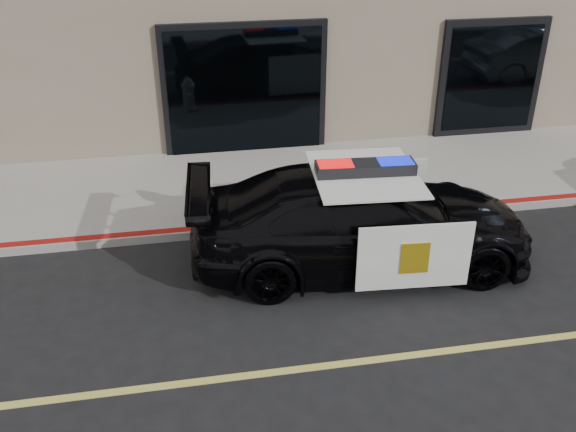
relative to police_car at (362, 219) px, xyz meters
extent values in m
plane|color=black|center=(-0.24, -2.29, -0.78)|extent=(120.00, 120.00, 0.00)
cube|color=gray|center=(-0.24, 2.96, -0.70)|extent=(60.00, 3.50, 0.15)
imported|color=black|center=(0.00, 0.00, -0.01)|extent=(2.88, 5.61, 1.54)
cube|color=white|center=(0.43, -1.14, -0.03)|extent=(1.64, 0.15, 1.03)
cube|color=white|center=(0.58, 1.07, -0.03)|extent=(1.64, 0.15, 1.03)
cube|color=white|center=(0.00, 0.00, 0.77)|extent=(1.66, 1.95, 0.03)
cube|color=gold|center=(0.43, -1.17, -0.03)|extent=(0.41, 0.04, 0.49)
cube|color=black|center=(0.00, 0.00, 0.86)|extent=(1.50, 0.49, 0.18)
cube|color=red|center=(-0.45, 0.03, 0.88)|extent=(0.54, 0.37, 0.17)
cube|color=#0C19CC|center=(0.45, -0.03, 0.88)|extent=(0.54, 0.37, 0.17)
cylinder|color=silver|center=(-2.36, 1.70, -0.59)|extent=(0.39, 0.39, 0.09)
cylinder|color=silver|center=(-2.36, 1.70, -0.27)|extent=(0.28, 0.28, 0.54)
cylinder|color=silver|center=(-2.36, 1.70, 0.02)|extent=(0.34, 0.34, 0.06)
sphere|color=silver|center=(-2.36, 1.70, 0.08)|extent=(0.25, 0.25, 0.25)
cylinder|color=silver|center=(-2.36, 1.70, 0.19)|extent=(0.08, 0.08, 0.08)
cylinder|color=silver|center=(-2.36, 1.88, -0.20)|extent=(0.14, 0.13, 0.14)
cylinder|color=silver|center=(-2.36, 1.52, -0.20)|extent=(0.14, 0.13, 0.14)
cylinder|color=silver|center=(-2.36, 1.48, -0.27)|extent=(0.18, 0.15, 0.18)
camera|label=1|loc=(-2.67, -8.34, 4.77)|focal=40.00mm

